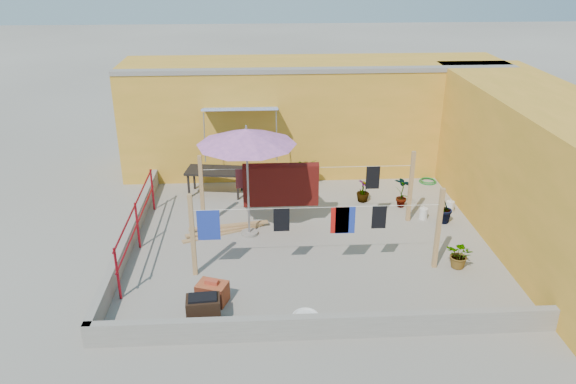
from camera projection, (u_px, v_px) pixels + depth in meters
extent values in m
plane|color=#9E998E|center=(310.00, 238.00, 12.99)|extent=(80.00, 80.00, 0.00)
cube|color=gold|center=(313.00, 115.00, 16.67)|extent=(11.00, 2.40, 3.20)
cube|color=gray|center=(318.00, 70.00, 15.09)|extent=(11.00, 0.35, 0.12)
cube|color=#2D51B2|center=(240.00, 109.00, 14.89)|extent=(2.00, 0.79, 0.22)
cylinder|color=gray|center=(205.00, 137.00, 14.76)|extent=(0.03, 0.30, 1.28)
cylinder|color=gray|center=(277.00, 136.00, 14.86)|extent=(0.03, 0.30, 1.28)
cube|color=gold|center=(541.00, 169.00, 12.62)|extent=(2.40, 9.00, 3.20)
cube|color=gray|center=(329.00, 326.00, 9.63)|extent=(8.30, 0.16, 0.44)
cube|color=gray|center=(131.00, 235.00, 12.69)|extent=(0.16, 7.30, 0.44)
cylinder|color=maroon|center=(118.00, 274.00, 10.56)|extent=(0.05, 0.05, 1.10)
cylinder|color=maroon|center=(138.00, 226.00, 12.39)|extent=(0.05, 0.05, 1.10)
cylinder|color=maroon|center=(152.00, 190.00, 14.22)|extent=(0.05, 0.05, 1.10)
cylinder|color=maroon|center=(135.00, 205.00, 12.19)|extent=(0.04, 4.20, 0.04)
cylinder|color=maroon|center=(137.00, 223.00, 12.37)|extent=(0.04, 4.20, 0.04)
cube|color=tan|center=(193.00, 235.00, 11.22)|extent=(0.09, 0.09, 1.80)
cube|color=tan|center=(438.00, 229.00, 11.48)|extent=(0.09, 0.09, 1.80)
cube|color=tan|center=(411.00, 187.00, 13.49)|extent=(0.09, 0.09, 1.80)
cube|color=tan|center=(202.00, 192.00, 13.23)|extent=(0.09, 0.09, 1.80)
cylinder|color=silver|center=(317.00, 208.00, 11.13)|extent=(5.00, 0.01, 0.01)
cylinder|color=silver|center=(308.00, 168.00, 13.14)|extent=(5.00, 0.01, 0.01)
cube|color=#480F0C|center=(281.00, 186.00, 13.29)|extent=(1.79, 0.22, 0.99)
cube|color=black|center=(373.00, 178.00, 13.34)|extent=(0.33, 0.02, 0.57)
cube|color=maroon|center=(244.00, 179.00, 13.16)|extent=(0.38, 0.02, 0.48)
cube|color=#1C3198|center=(209.00, 225.00, 11.15)|extent=(0.45, 0.02, 0.66)
cube|color=black|center=(281.00, 220.00, 11.19)|extent=(0.32, 0.02, 0.50)
cube|color=#B3130E|center=(340.00, 220.00, 11.27)|extent=(0.37, 0.02, 0.58)
cube|color=#1C3198|center=(345.00, 220.00, 11.28)|extent=(0.40, 0.02, 0.59)
cube|color=black|center=(379.00, 217.00, 11.29)|extent=(0.29, 0.02, 0.50)
cylinder|color=gray|center=(249.00, 233.00, 13.16)|extent=(0.40, 0.40, 0.07)
cylinder|color=gray|center=(248.00, 185.00, 12.67)|extent=(0.05, 0.05, 2.54)
cone|color=#D572BA|center=(246.00, 137.00, 12.21)|extent=(2.82, 2.82, 0.35)
cylinder|color=gray|center=(246.00, 128.00, 12.13)|extent=(0.04, 0.04, 0.11)
cube|color=black|center=(215.00, 171.00, 15.06)|extent=(1.61, 0.97, 0.06)
cube|color=black|center=(189.00, 186.00, 14.98)|extent=(0.06, 0.06, 0.66)
cube|color=black|center=(194.00, 178.00, 15.53)|extent=(0.06, 0.06, 0.66)
cube|color=black|center=(238.00, 188.00, 14.87)|extent=(0.06, 0.06, 0.66)
cube|color=black|center=(242.00, 179.00, 15.43)|extent=(0.06, 0.06, 0.66)
cube|color=#B24629|center=(212.00, 293.00, 10.59)|extent=(0.66, 0.57, 0.40)
cube|color=#BC442C|center=(212.00, 282.00, 10.50)|extent=(0.28, 0.20, 0.08)
cube|color=tan|center=(222.00, 234.00, 13.17)|extent=(1.80, 0.85, 0.04)
cube|color=tan|center=(225.00, 230.00, 13.27)|extent=(1.85, 0.70, 0.04)
cube|color=tan|center=(229.00, 226.00, 13.36)|extent=(1.89, 0.44, 0.04)
cube|color=black|center=(204.00, 310.00, 10.01)|extent=(0.63, 0.44, 0.50)
cube|color=black|center=(203.00, 297.00, 9.90)|extent=(0.52, 0.34, 0.04)
cylinder|color=silver|center=(306.00, 317.00, 10.17)|extent=(0.47, 0.47, 0.06)
torus|color=silver|center=(306.00, 316.00, 10.16)|extent=(0.50, 0.50, 0.05)
cylinder|color=silver|center=(450.00, 206.00, 14.27)|extent=(0.20, 0.20, 0.28)
cylinder|color=silver|center=(451.00, 201.00, 14.21)|extent=(0.06, 0.06, 0.05)
cylinder|color=silver|center=(423.00, 214.00, 13.89)|extent=(0.20, 0.20, 0.28)
cylinder|color=silver|center=(424.00, 208.00, 13.82)|extent=(0.06, 0.06, 0.05)
torus|color=#1A772A|center=(428.00, 181.00, 16.10)|extent=(0.50, 0.50, 0.03)
torus|color=#1A772A|center=(428.00, 180.00, 16.09)|extent=(0.42, 0.42, 0.03)
imported|color=#175117|center=(303.00, 172.00, 15.70)|extent=(0.88, 0.80, 0.84)
imported|color=#175117|center=(363.00, 191.00, 14.77)|extent=(0.34, 0.34, 0.60)
imported|color=#175117|center=(402.00, 192.00, 14.41)|extent=(0.54, 0.52, 0.85)
imported|color=#175117|center=(444.00, 208.00, 13.56)|extent=(0.55, 0.56, 0.79)
imported|color=#175117|center=(460.00, 255.00, 11.70)|extent=(0.73, 0.71, 0.61)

